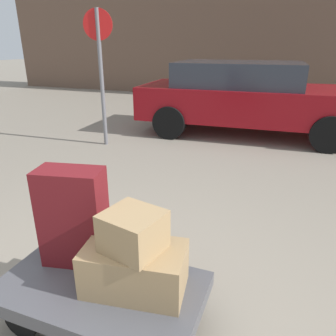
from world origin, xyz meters
The scene contains 7 objects.
ground_plane centered at (0.00, 0.00, 0.00)m, with size 60.00×60.00×0.00m, color gray.
luggage_cart centered at (0.00, 0.00, 0.27)m, with size 1.29×0.73×0.34m.
duffel_bag_tan_rear_right centered at (0.22, 0.05, 0.48)m, with size 0.61×0.35×0.29m, color #9E7F56.
suitcase_maroon_center centered at (-0.28, 0.16, 0.68)m, with size 0.43×0.23×0.68m, color maroon.
duffel_bag_tan_topmost_pile centered at (0.22, 0.05, 0.75)m, with size 0.32×0.30×0.24m, color #9E7F56.
parked_car centered at (0.13, 5.32, 0.76)m, with size 4.39×2.10×1.42m.
no_parking_sign centered at (-2.15, 3.61, 1.42)m, with size 0.49×0.13×2.30m.
Camera 1 is at (0.97, -1.37, 1.76)m, focal length 34.42 mm.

